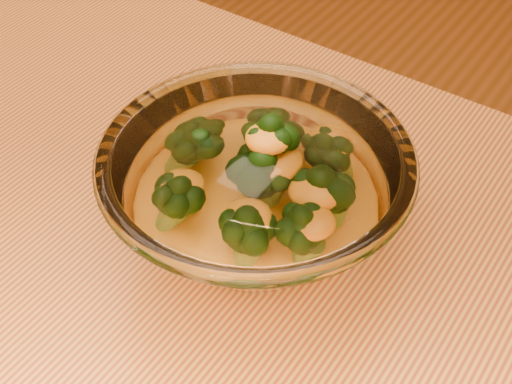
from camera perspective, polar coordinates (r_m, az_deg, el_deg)
glass_bowl at (r=0.53m, az=-0.00°, el=-0.38°), size 0.23×0.23×0.10m
cheese_sauce at (r=0.54m, az=0.00°, el=-1.97°), size 0.13×0.13×0.04m
broccoli_heap at (r=0.52m, az=0.29°, el=1.19°), size 0.15×0.14×0.08m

